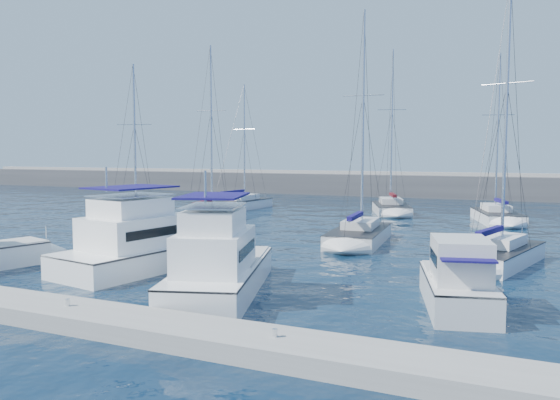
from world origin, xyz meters
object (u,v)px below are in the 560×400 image
at_px(sailboat_back_c, 497,216).
at_px(motor_yacht_port_inner, 147,246).
at_px(motor_yacht_stbd_inner, 219,268).
at_px(motor_yacht_stbd_outer, 458,285).
at_px(sailboat_back_a, 240,204).
at_px(sailboat_mid_e, 497,255).
at_px(sailboat_back_b, 391,208).
at_px(sailboat_mid_b, 209,218).
at_px(sailboat_mid_d, 359,235).
at_px(sailboat_mid_a, 133,226).

bearing_deg(sailboat_back_c, motor_yacht_port_inner, -134.85).
height_order(motor_yacht_port_inner, motor_yacht_stbd_inner, same).
bearing_deg(motor_yacht_stbd_outer, sailboat_back_a, 115.76).
xyz_separation_m(sailboat_mid_e, sailboat_back_c, (-0.84, 19.60, -0.01)).
distance_m(sailboat_back_a, sailboat_back_b, 16.02).
distance_m(motor_yacht_port_inner, motor_yacht_stbd_outer, 15.75).
bearing_deg(sailboat_back_b, motor_yacht_port_inner, -120.09).
bearing_deg(sailboat_mid_b, sailboat_back_c, 16.74).
bearing_deg(sailboat_back_c, sailboat_mid_b, -168.31).
distance_m(sailboat_mid_d, sailboat_mid_e, 9.57).
relative_size(motor_yacht_port_inner, sailboat_mid_a, 0.86).
bearing_deg(motor_yacht_port_inner, sailboat_back_b, 89.31).
height_order(motor_yacht_stbd_inner, sailboat_mid_b, sailboat_mid_b).
xyz_separation_m(sailboat_mid_d, sailboat_back_a, (-17.94, 16.73, -0.02)).
xyz_separation_m(motor_yacht_stbd_inner, sailboat_back_a, (-16.25, 32.21, -0.63)).
relative_size(sailboat_mid_a, sailboat_back_a, 0.94).
bearing_deg(sailboat_mid_e, motor_yacht_stbd_outer, -80.28).
distance_m(sailboat_back_a, sailboat_back_c, 25.85).
relative_size(motor_yacht_port_inner, sailboat_back_b, 0.67).
relative_size(sailboat_mid_a, sailboat_back_b, 0.78).
distance_m(sailboat_mid_a, sailboat_mid_e, 25.57).
relative_size(sailboat_mid_b, sailboat_mid_e, 0.99).
relative_size(motor_yacht_stbd_inner, sailboat_mid_e, 0.63).
distance_m(motor_yacht_stbd_outer, sailboat_mid_b, 28.50).
distance_m(motor_yacht_port_inner, sailboat_mid_d, 14.56).
bearing_deg(motor_yacht_stbd_outer, sailboat_mid_e, 69.63).
relative_size(sailboat_mid_b, sailboat_mid_d, 0.98).
distance_m(motor_yacht_stbd_inner, sailboat_mid_e, 15.56).
height_order(sailboat_mid_a, sailboat_back_c, sailboat_back_c).
height_order(motor_yacht_stbd_inner, sailboat_back_a, sailboat_back_a).
relative_size(motor_yacht_stbd_outer, sailboat_mid_e, 0.41).
bearing_deg(sailboat_mid_d, motor_yacht_stbd_inner, -100.81).
distance_m(sailboat_mid_a, sailboat_back_a, 19.23).
bearing_deg(sailboat_back_a, sailboat_back_b, 13.65).
height_order(motor_yacht_stbd_outer, sailboat_mid_b, sailboat_mid_b).
bearing_deg(motor_yacht_stbd_outer, motor_yacht_port_inner, 160.25).
bearing_deg(sailboat_back_b, motor_yacht_stbd_inner, -108.72).
xyz_separation_m(motor_yacht_port_inner, sailboat_mid_d, (7.96, 12.18, -0.60)).
relative_size(motor_yacht_port_inner, sailboat_mid_e, 0.72).
bearing_deg(sailboat_back_a, motor_yacht_stbd_inner, -57.17).
distance_m(motor_yacht_stbd_outer, sailboat_mid_a, 26.95).
bearing_deg(sailboat_mid_b, sailboat_back_b, 39.50).
xyz_separation_m(sailboat_back_a, sailboat_back_c, (25.83, -1.07, 0.02)).
xyz_separation_m(motor_yacht_stbd_inner, sailboat_mid_d, (1.69, 15.48, -0.60)).
distance_m(motor_yacht_stbd_outer, sailboat_mid_e, 9.75).
height_order(sailboat_mid_b, sailboat_back_c, sailboat_mid_b).
bearing_deg(motor_yacht_port_inner, sailboat_back_c, 70.42).
relative_size(sailboat_mid_b, sailboat_back_c, 1.03).
bearing_deg(sailboat_mid_a, sailboat_back_b, 36.64).
distance_m(sailboat_mid_d, sailboat_back_a, 24.54).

